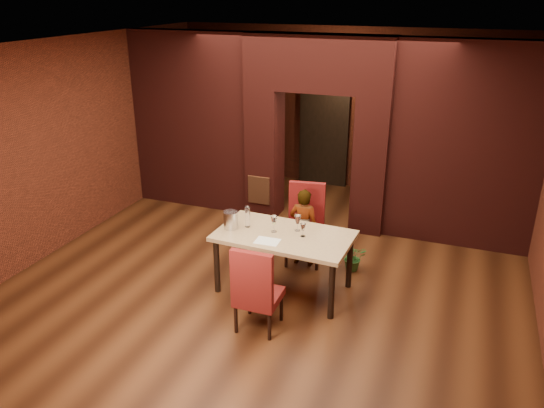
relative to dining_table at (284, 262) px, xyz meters
The scene contains 24 objects.
floor 0.64m from the dining_table, 124.17° to the left, with size 8.00×8.00×0.00m, color #4B2612.
ceiling 2.82m from the dining_table, 124.17° to the left, with size 7.00×8.00×0.04m, color silver.
wall_back 4.57m from the dining_table, 93.56° to the left, with size 7.00×0.04×3.20m, color maroon.
wall_front 3.79m from the dining_table, 94.36° to the right, with size 7.00×0.04×3.20m, color maroon.
wall_left 3.98m from the dining_table, behind, with size 0.04×8.00×3.20m, color maroon.
pillar_left 2.80m from the dining_table, 116.99° to the left, with size 0.55×0.55×2.30m, color maroon.
pillar_right 2.60m from the dining_table, 74.30° to the left, with size 0.55×0.55×2.30m, color maroon.
lintel 3.36m from the dining_table, 96.51° to the left, with size 2.45×0.55×0.90m, color maroon.
wing_wall_left 3.76m from the dining_table, 137.64° to the left, with size 2.27×0.35×3.20m, color maroon.
wing_wall_right 3.40m from the dining_table, 49.03° to the left, with size 2.27×0.35×3.20m, color maroon.
vent_panel 2.44m from the dining_table, 120.13° to the left, with size 0.40×0.03×0.50m, color #A2542F.
rear_door 4.44m from the dining_table, 98.82° to the left, with size 0.90×0.08×2.10m, color black.
rear_door_frame 4.40m from the dining_table, 98.90° to the left, with size 1.02×0.04×2.22m, color black.
dining_table is the anchor object (origin of this frame).
chair_far 0.88m from the dining_table, 89.11° to the left, with size 0.54×0.54×1.20m, color maroon.
chair_near 0.94m from the dining_table, 89.15° to the right, with size 0.51×0.51×1.12m, color maroon.
person_seated 0.82m from the dining_table, 88.43° to the left, with size 0.44×0.29×1.19m, color white.
wine_glass_a 0.55m from the dining_table, behind, with size 0.09×0.09×0.23m, color white, non-canonical shape.
wine_glass_b 0.57m from the dining_table, 50.52° to the left, with size 0.09×0.09×0.22m, color silver, non-canonical shape.
wine_glass_c 0.57m from the dining_table, ahead, with size 0.08×0.08×0.19m, color silver, non-canonical shape.
tasting_sheet 0.52m from the dining_table, 114.12° to the right, with size 0.31×0.23×0.00m, color white.
wine_bucket 0.92m from the dining_table, behind, with size 0.20×0.20×0.24m, color silver.
water_bottle 0.79m from the dining_table, behind, with size 0.07×0.07×0.31m, color white.
potted_plant 1.19m from the dining_table, 48.61° to the left, with size 0.37×0.32×0.41m, color #2D6026.
Camera 1 is at (2.39, -6.40, 3.86)m, focal length 35.00 mm.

